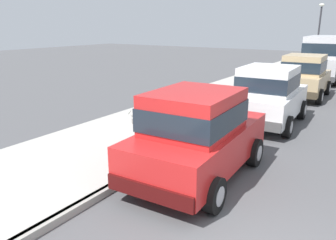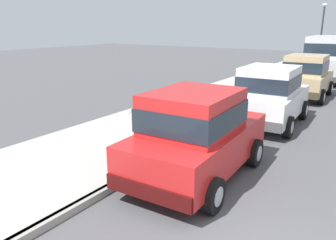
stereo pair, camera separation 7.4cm
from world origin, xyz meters
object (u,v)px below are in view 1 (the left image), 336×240
(dog_grey, at_px, (139,115))
(car_white_hatchback, at_px, (269,95))
(street_lamp, at_px, (319,28))
(fire_hydrant, at_px, (235,98))
(car_red_hatchback, at_px, (197,134))
(car_tan_hatchback, at_px, (304,76))
(car_silver_van, at_px, (323,56))

(dog_grey, bearing_deg, car_white_hatchback, 40.02)
(street_lamp, bearing_deg, fire_hydrant, -90.38)
(car_red_hatchback, distance_m, fire_hydrant, 6.00)
(car_white_hatchback, height_order, fire_hydrant, car_white_hatchback)
(car_tan_hatchback, relative_size, car_silver_van, 0.77)
(car_silver_van, xyz_separation_m, dog_grey, (-3.06, -12.96, -0.97))
(car_red_hatchback, bearing_deg, street_lamp, 93.94)
(car_red_hatchback, xyz_separation_m, car_white_hatchback, (0.02, 4.73, 0.00))
(dog_grey, bearing_deg, fire_hydrant, 66.35)
(car_tan_hatchback, xyz_separation_m, fire_hydrant, (-1.58, -3.90, -0.50))
(car_white_hatchback, xyz_separation_m, dog_grey, (-3.17, -2.66, -0.55))
(fire_hydrant, bearing_deg, car_red_hatchback, -75.20)
(dog_grey, height_order, street_lamp, street_lamp)
(car_silver_van, height_order, dog_grey, car_silver_van)
(car_tan_hatchback, bearing_deg, car_red_hatchback, -90.32)
(fire_hydrant, bearing_deg, car_silver_van, 81.18)
(dog_grey, height_order, fire_hydrant, fire_hydrant)
(car_tan_hatchback, height_order, car_silver_van, car_silver_van)
(car_red_hatchback, distance_m, car_tan_hatchback, 9.68)
(car_silver_van, relative_size, street_lamp, 1.12)
(car_red_hatchback, height_order, dog_grey, car_red_hatchback)
(car_red_hatchback, relative_size, car_white_hatchback, 1.00)
(car_red_hatchback, bearing_deg, fire_hydrant, 104.80)
(dog_grey, bearing_deg, car_red_hatchback, -33.26)
(car_white_hatchback, xyz_separation_m, car_tan_hatchback, (0.04, 4.95, 0.00))
(car_tan_hatchback, bearing_deg, car_white_hatchback, -90.42)
(car_white_hatchback, distance_m, car_silver_van, 10.31)
(car_red_hatchback, relative_size, car_silver_van, 0.78)
(fire_hydrant, bearing_deg, dog_grey, -113.65)
(car_silver_van, xyz_separation_m, street_lamp, (-1.33, 5.70, 1.51))
(car_tan_hatchback, relative_size, street_lamp, 0.87)
(car_silver_van, distance_m, fire_hydrant, 9.41)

